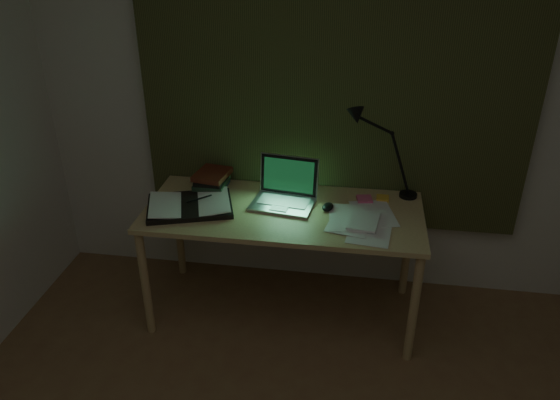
% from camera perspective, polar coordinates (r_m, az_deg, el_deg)
% --- Properties ---
extents(wall_back, '(3.50, 0.00, 2.50)m').
position_cam_1_polar(wall_back, '(3.14, 5.66, 11.21)').
color(wall_back, silver).
rests_on(wall_back, ground).
extents(curtain, '(2.20, 0.06, 2.00)m').
position_cam_1_polar(curtain, '(3.05, 5.79, 14.60)').
color(curtain, '#34381C').
rests_on(curtain, wall_back).
extents(desk, '(1.52, 0.67, 0.70)m').
position_cam_1_polar(desk, '(3.18, 0.33, -6.55)').
color(desk, tan).
rests_on(desk, floor).
extents(laptop, '(0.39, 0.42, 0.24)m').
position_cam_1_polar(laptop, '(2.98, 0.26, 1.47)').
color(laptop, '#B5B5BA').
rests_on(laptop, desk).
extents(open_textbook, '(0.54, 0.45, 0.04)m').
position_cam_1_polar(open_textbook, '(3.04, -9.41, -0.51)').
color(open_textbook, white).
rests_on(open_textbook, desk).
extents(book_stack, '(0.19, 0.22, 0.11)m').
position_cam_1_polar(book_stack, '(3.23, -7.08, 2.13)').
color(book_stack, white).
rests_on(book_stack, desk).
extents(loose_papers, '(0.41, 0.42, 0.02)m').
position_cam_1_polar(loose_papers, '(2.91, 7.72, -1.96)').
color(loose_papers, white).
rests_on(loose_papers, desk).
extents(mouse, '(0.08, 0.10, 0.03)m').
position_cam_1_polar(mouse, '(3.00, 5.01, -0.72)').
color(mouse, black).
rests_on(mouse, desk).
extents(sticky_yellow, '(0.07, 0.07, 0.01)m').
position_cam_1_polar(sticky_yellow, '(3.16, 10.68, 0.20)').
color(sticky_yellow, yellow).
rests_on(sticky_yellow, desk).
extents(sticky_pink, '(0.10, 0.10, 0.02)m').
position_cam_1_polar(sticky_pink, '(3.12, 8.82, 0.08)').
color(sticky_pink, '#F45F8D').
rests_on(sticky_pink, desk).
extents(desk_lamp, '(0.39, 0.32, 0.55)m').
position_cam_1_polar(desk_lamp, '(3.11, 13.76, 4.82)').
color(desk_lamp, black).
rests_on(desk_lamp, desk).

